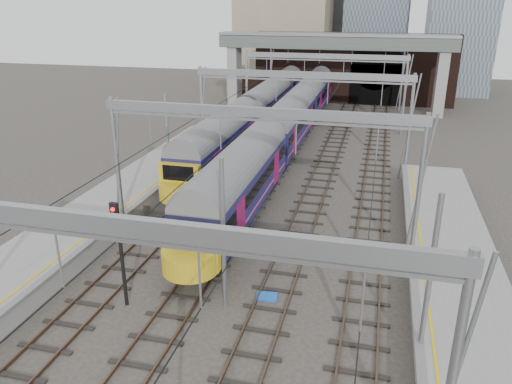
# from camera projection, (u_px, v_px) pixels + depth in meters

# --- Properties ---
(ground) EXTENTS (160.00, 160.00, 0.00)m
(ground) POSITION_uv_depth(u_px,v_px,m) (211.00, 333.00, 20.63)
(ground) COLOR #38332D
(ground) RESTS_ON ground
(platform_left) EXTENTS (4.32, 55.00, 1.12)m
(platform_left) POSITION_uv_depth(u_px,v_px,m) (34.00, 263.00, 25.03)
(platform_left) COLOR gray
(platform_left) RESTS_ON ground
(tracks) EXTENTS (14.40, 80.00, 0.22)m
(tracks) POSITION_uv_depth(u_px,v_px,m) (282.00, 201.00, 34.20)
(tracks) COLOR #4C3828
(tracks) RESTS_ON ground
(overhead_line) EXTENTS (16.80, 80.00, 8.00)m
(overhead_line) POSITION_uv_depth(u_px,v_px,m) (301.00, 90.00, 37.72)
(overhead_line) COLOR gray
(overhead_line) RESTS_ON ground
(retaining_wall) EXTENTS (28.00, 2.75, 9.00)m
(retaining_wall) POSITION_uv_depth(u_px,v_px,m) (348.00, 70.00, 65.75)
(retaining_wall) COLOR black
(retaining_wall) RESTS_ON ground
(overbridge) EXTENTS (28.00, 3.00, 9.25)m
(overbridge) POSITION_uv_depth(u_px,v_px,m) (334.00, 51.00, 59.65)
(overbridge) COLOR gray
(overbridge) RESTS_ON ground
(train_main) EXTENTS (2.83, 65.50, 4.86)m
(train_main) POSITION_uv_depth(u_px,v_px,m) (303.00, 106.00, 52.52)
(train_main) COLOR black
(train_main) RESTS_ON ground
(train_second) EXTENTS (2.79, 48.31, 4.80)m
(train_second) POSITION_uv_depth(u_px,v_px,m) (265.00, 105.00, 53.29)
(train_second) COLOR black
(train_second) RESTS_ON ground
(signal_near_left) EXTENTS (0.37, 0.47, 5.05)m
(signal_near_left) POSITION_uv_depth(u_px,v_px,m) (119.00, 242.00, 21.39)
(signal_near_left) COLOR black
(signal_near_left) RESTS_ON ground
(equip_cover_a) EXTENTS (1.03, 0.85, 0.10)m
(equip_cover_a) POSITION_uv_depth(u_px,v_px,m) (199.00, 256.00, 26.78)
(equip_cover_a) COLOR blue
(equip_cover_a) RESTS_ON ground
(equip_cover_b) EXTENTS (1.05, 0.80, 0.11)m
(equip_cover_b) POSITION_uv_depth(u_px,v_px,m) (267.00, 296.00, 23.08)
(equip_cover_b) COLOR blue
(equip_cover_b) RESTS_ON ground
(equip_cover_c) EXTENTS (1.10, 0.95, 0.11)m
(equip_cover_c) POSITION_uv_depth(u_px,v_px,m) (298.00, 258.00, 26.53)
(equip_cover_c) COLOR blue
(equip_cover_c) RESTS_ON ground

